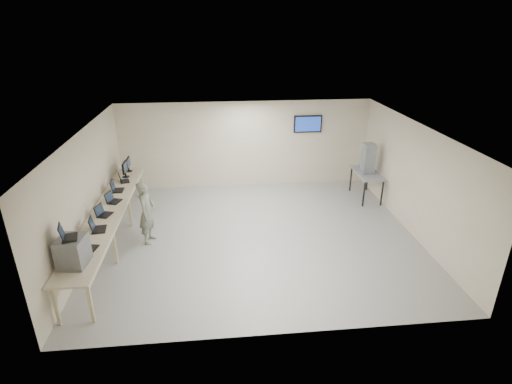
{
  "coord_description": "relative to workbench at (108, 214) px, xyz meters",
  "views": [
    {
      "loc": [
        -0.93,
        -8.9,
        5.08
      ],
      "look_at": [
        0.0,
        0.2,
        1.15
      ],
      "focal_mm": 28.0,
      "sensor_mm": 36.0,
      "label": 1
    }
  ],
  "objects": [
    {
      "name": "soldier",
      "position": [
        0.9,
        0.03,
        -0.02
      ],
      "size": [
        0.49,
        0.65,
        1.61
      ],
      "primitive_type": "imported",
      "rotation": [
        0.0,
        0.0,
        1.39
      ],
      "color": "#525947",
      "rests_on": "ground"
    },
    {
      "name": "monitor_far",
      "position": [
        -0.01,
        2.75,
        0.33
      ],
      "size": [
        0.19,
        0.43,
        0.42
      ],
      "color": "black",
      "rests_on": "workbench"
    },
    {
      "name": "equipment_box",
      "position": [
        -0.06,
        -2.28,
        0.35
      ],
      "size": [
        0.52,
        0.58,
        0.56
      ],
      "primitive_type": "cube",
      "rotation": [
        0.0,
        0.0,
        -0.11
      ],
      "color": "slate",
      "rests_on": "workbench"
    },
    {
      "name": "laptop_1",
      "position": [
        -0.02,
        -0.95,
        0.15
      ],
      "size": [
        0.36,
        0.42,
        0.3
      ],
      "rotation": [
        0.0,
        0.0,
        0.13
      ],
      "color": "black",
      "rests_on": "workbench"
    },
    {
      "name": "laptop_on_box",
      "position": [
        -0.12,
        -2.28,
        0.7
      ],
      "size": [
        0.37,
        0.4,
        0.27
      ],
      "rotation": [
        0.0,
        0.0,
        0.25
      ],
      "color": "black",
      "rests_on": "equipment_box"
    },
    {
      "name": "room",
      "position": [
        3.62,
        0.06,
        0.58
      ],
      "size": [
        8.01,
        7.01,
        2.81
      ],
      "color": "#A6A6A6",
      "rests_on": "ground"
    },
    {
      "name": "laptop_2",
      "position": [
        -0.06,
        -0.23,
        0.14
      ],
      "size": [
        0.37,
        0.4,
        0.27
      ],
      "rotation": [
        0.0,
        0.0,
        -0.29
      ],
      "color": "black",
      "rests_on": "workbench"
    },
    {
      "name": "laptop_3",
      "position": [
        0.0,
        0.51,
        0.14
      ],
      "size": [
        0.38,
        0.41,
        0.27
      ],
      "rotation": [
        0.0,
        0.0,
        -0.31
      ],
      "color": "black",
      "rests_on": "workbench"
    },
    {
      "name": "laptop_5",
      "position": [
        -0.03,
        1.9,
        0.14
      ],
      "size": [
        0.36,
        0.39,
        0.26
      ],
      "rotation": [
        0.0,
        0.0,
        0.29
      ],
      "color": "black",
      "rests_on": "workbench"
    },
    {
      "name": "side_table",
      "position": [
        7.19,
        2.07,
        -0.06
      ],
      "size": [
        0.65,
        1.4,
        0.84
      ],
      "color": "gray",
      "rests_on": "ground"
    },
    {
      "name": "laptop_4",
      "position": [
        -0.07,
        1.24,
        0.15
      ],
      "size": [
        0.31,
        0.37,
        0.28
      ],
      "rotation": [
        0.0,
        0.0,
        0.03
      ],
      "color": "black",
      "rests_on": "workbench"
    },
    {
      "name": "monitor_near",
      "position": [
        -0.01,
        2.27,
        0.35
      ],
      "size": [
        0.2,
        0.46,
        0.45
      ],
      "color": "black",
      "rests_on": "workbench"
    },
    {
      "name": "laptop_0",
      "position": [
        -0.03,
        -1.8,
        0.15
      ],
      "size": [
        0.41,
        0.45,
        0.31
      ],
      "rotation": [
        0.0,
        0.0,
        -0.21
      ],
      "color": "black",
      "rests_on": "workbench"
    },
    {
      "name": "workbench",
      "position": [
        0.0,
        0.0,
        0.0
      ],
      "size": [
        0.76,
        6.0,
        0.9
      ],
      "color": "beige",
      "rests_on": "ground"
    },
    {
      "name": "storage_bins",
      "position": [
        7.17,
        2.07,
        0.47
      ],
      "size": [
        0.34,
        0.38,
        0.91
      ],
      "color": "#919DA8",
      "rests_on": "side_table"
    }
  ]
}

